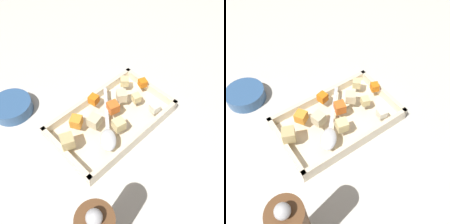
% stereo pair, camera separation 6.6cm
% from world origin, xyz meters
% --- Properties ---
extents(ground_plane, '(4.00, 4.00, 0.00)m').
position_xyz_m(ground_plane, '(0.00, 0.00, 0.00)').
color(ground_plane, beige).
extents(baking_dish, '(0.34, 0.20, 0.04)m').
position_xyz_m(baking_dish, '(-0.01, 0.01, 0.01)').
color(baking_dish, beige).
rests_on(baking_dish, ground_plane).
extents(carrot_chunk_corner_se, '(0.03, 0.03, 0.02)m').
position_xyz_m(carrot_chunk_corner_se, '(-0.15, -0.01, 0.05)').
color(carrot_chunk_corner_se, orange).
rests_on(carrot_chunk_corner_se, baking_dish).
extents(carrot_chunk_far_left, '(0.03, 0.03, 0.02)m').
position_xyz_m(carrot_chunk_far_left, '(-0.00, -0.06, 0.06)').
color(carrot_chunk_far_left, orange).
rests_on(carrot_chunk_far_left, baking_dish).
extents(carrot_chunk_corner_ne, '(0.04, 0.04, 0.03)m').
position_xyz_m(carrot_chunk_corner_ne, '(0.09, -0.03, 0.06)').
color(carrot_chunk_corner_ne, orange).
rests_on(carrot_chunk_corner_ne, baking_dish).
extents(carrot_chunk_corner_sw, '(0.04, 0.04, 0.03)m').
position_xyz_m(carrot_chunk_corner_sw, '(-0.02, -0.00, 0.06)').
color(carrot_chunk_corner_sw, orange).
rests_on(carrot_chunk_corner_sw, baking_dish).
extents(potato_chunk_back_center, '(0.04, 0.04, 0.03)m').
position_xyz_m(potato_chunk_back_center, '(0.05, 0.00, 0.06)').
color(potato_chunk_back_center, beige).
rests_on(potato_chunk_back_center, baking_dish).
extents(potato_chunk_near_spoon, '(0.04, 0.04, 0.03)m').
position_xyz_m(potato_chunk_near_spoon, '(0.14, -0.00, 0.06)').
color(potato_chunk_near_spoon, tan).
rests_on(potato_chunk_near_spoon, baking_dish).
extents(potato_chunk_center, '(0.04, 0.04, 0.03)m').
position_xyz_m(potato_chunk_center, '(-0.07, -0.01, 0.06)').
color(potato_chunk_center, beige).
rests_on(potato_chunk_center, baking_dish).
extents(potato_chunk_near_left, '(0.03, 0.03, 0.02)m').
position_xyz_m(potato_chunk_near_left, '(-0.12, -0.05, 0.06)').
color(potato_chunk_near_left, '#E0CC89').
rests_on(potato_chunk_near_left, baking_dish).
extents(potato_chunk_mid_right, '(0.03, 0.03, 0.02)m').
position_xyz_m(potato_chunk_mid_right, '(-0.09, 0.02, 0.05)').
color(potato_chunk_mid_right, '#E0CC89').
rests_on(potato_chunk_mid_right, baking_dish).
extents(potato_chunk_corner_nw, '(0.03, 0.03, 0.03)m').
position_xyz_m(potato_chunk_corner_nw, '(0.01, 0.05, 0.06)').
color(potato_chunk_corner_nw, '#E0CC89').
rests_on(potato_chunk_corner_nw, baking_dish).
extents(parsnip_chunk_under_handle, '(0.03, 0.03, 0.02)m').
position_xyz_m(parsnip_chunk_under_handle, '(-0.10, 0.08, 0.06)').
color(parsnip_chunk_under_handle, silver).
rests_on(parsnip_chunk_under_handle, baking_dish).
extents(serving_spoon, '(0.16, 0.18, 0.02)m').
position_xyz_m(serving_spoon, '(0.05, 0.06, 0.05)').
color(serving_spoon, silver).
rests_on(serving_spoon, baking_dish).
extents(small_prep_bowl, '(0.12, 0.12, 0.04)m').
position_xyz_m(small_prep_bowl, '(0.18, -0.23, 0.02)').
color(small_prep_bowl, '#33598C').
rests_on(small_prep_bowl, ground_plane).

